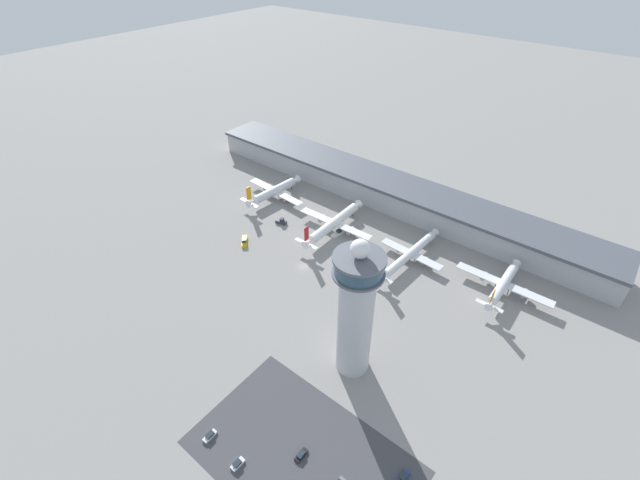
{
  "coord_description": "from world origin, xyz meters",
  "views": [
    {
      "loc": [
        95.67,
        -108.0,
        124.35
      ],
      "look_at": [
        4.92,
        5.77,
        13.97
      ],
      "focal_mm": 24.0,
      "sensor_mm": 36.0,
      "label": 1
    }
  ],
  "objects_px": {
    "control_tower": "(356,311)",
    "airplane_gate_bravo": "(334,223)",
    "airplane_gate_charlie": "(410,254)",
    "car_white_wagon": "(238,464)",
    "service_truck_catering": "(338,233)",
    "car_grey_coupe": "(301,455)",
    "service_truck_baggage": "(281,222)",
    "car_maroon_suv": "(404,477)",
    "airplane_gate_alpha": "(275,191)",
    "airplane_gate_delta": "(503,284)",
    "service_truck_fuel": "(244,241)",
    "car_blue_compact": "(210,436)"
  },
  "relations": [
    {
      "from": "airplane_gate_alpha",
      "to": "car_white_wagon",
      "type": "distance_m",
      "value": 144.52
    },
    {
      "from": "airplane_gate_bravo",
      "to": "control_tower",
      "type": "bearing_deg",
      "value": -48.33
    },
    {
      "from": "airplane_gate_delta",
      "to": "service_truck_catering",
      "type": "height_order",
      "value": "airplane_gate_delta"
    },
    {
      "from": "service_truck_catering",
      "to": "service_truck_baggage",
      "type": "relative_size",
      "value": 1.27
    },
    {
      "from": "service_truck_baggage",
      "to": "airplane_gate_delta",
      "type": "bearing_deg",
      "value": 10.82
    },
    {
      "from": "airplane_gate_delta",
      "to": "car_grey_coupe",
      "type": "bearing_deg",
      "value": -101.39
    },
    {
      "from": "airplane_gate_bravo",
      "to": "car_blue_compact",
      "type": "height_order",
      "value": "airplane_gate_bravo"
    },
    {
      "from": "airplane_gate_alpha",
      "to": "airplane_gate_charlie",
      "type": "bearing_deg",
      "value": -0.99
    },
    {
      "from": "airplane_gate_alpha",
      "to": "car_white_wagon",
      "type": "xyz_separation_m",
      "value": [
        91.29,
        -111.97,
        -3.82
      ]
    },
    {
      "from": "control_tower",
      "to": "airplane_gate_alpha",
      "type": "relative_size",
      "value": 1.39
    },
    {
      "from": "car_maroon_suv",
      "to": "airplane_gate_delta",
      "type": "bearing_deg",
      "value": 93.46
    },
    {
      "from": "service_truck_baggage",
      "to": "car_white_wagon",
      "type": "height_order",
      "value": "service_truck_baggage"
    },
    {
      "from": "airplane_gate_charlie",
      "to": "car_white_wagon",
      "type": "height_order",
      "value": "airplane_gate_charlie"
    },
    {
      "from": "control_tower",
      "to": "service_truck_baggage",
      "type": "bearing_deg",
      "value": 148.34
    },
    {
      "from": "airplane_gate_charlie",
      "to": "service_truck_baggage",
      "type": "distance_m",
      "value": 66.91
    },
    {
      "from": "control_tower",
      "to": "airplane_gate_charlie",
      "type": "height_order",
      "value": "control_tower"
    },
    {
      "from": "service_truck_catering",
      "to": "car_grey_coupe",
      "type": "height_order",
      "value": "service_truck_catering"
    },
    {
      "from": "car_grey_coupe",
      "to": "service_truck_fuel",
      "type": "bearing_deg",
      "value": 145.43
    },
    {
      "from": "car_blue_compact",
      "to": "service_truck_fuel",
      "type": "bearing_deg",
      "value": 130.44
    },
    {
      "from": "control_tower",
      "to": "airplane_gate_bravo",
      "type": "bearing_deg",
      "value": 131.67
    },
    {
      "from": "airplane_gate_alpha",
      "to": "airplane_gate_charlie",
      "type": "relative_size",
      "value": 0.86
    },
    {
      "from": "airplane_gate_delta",
      "to": "car_grey_coupe",
      "type": "xyz_separation_m",
      "value": [
        -20.75,
        -103.01,
        -4.01
      ]
    },
    {
      "from": "service_truck_catering",
      "to": "car_maroon_suv",
      "type": "xyz_separation_m",
      "value": [
        82.15,
        -80.01,
        -0.33
      ]
    },
    {
      "from": "service_truck_catering",
      "to": "car_blue_compact",
      "type": "relative_size",
      "value": 1.7
    },
    {
      "from": "control_tower",
      "to": "service_truck_fuel",
      "type": "distance_m",
      "value": 87.56
    },
    {
      "from": "service_truck_catering",
      "to": "car_grey_coupe",
      "type": "relative_size",
      "value": 1.71
    },
    {
      "from": "airplane_gate_alpha",
      "to": "airplane_gate_delta",
      "type": "height_order",
      "value": "airplane_gate_alpha"
    },
    {
      "from": "car_white_wagon",
      "to": "car_maroon_suv",
      "type": "bearing_deg",
      "value": 34.22
    },
    {
      "from": "service_truck_catering",
      "to": "airplane_gate_bravo",
      "type": "bearing_deg",
      "value": 160.27
    },
    {
      "from": "airplane_gate_alpha",
      "to": "car_grey_coupe",
      "type": "xyz_separation_m",
      "value": [
        103.72,
        -98.77,
        -3.88
      ]
    },
    {
      "from": "service_truck_baggage",
      "to": "car_white_wagon",
      "type": "relative_size",
      "value": 1.42
    },
    {
      "from": "car_white_wagon",
      "to": "car_maroon_suv",
      "type": "height_order",
      "value": "car_white_wagon"
    },
    {
      "from": "airplane_gate_bravo",
      "to": "car_grey_coupe",
      "type": "xyz_separation_m",
      "value": [
        59.58,
        -94.38,
        -4.12
      ]
    },
    {
      "from": "service_truck_baggage",
      "to": "car_maroon_suv",
      "type": "bearing_deg",
      "value": -32.3
    },
    {
      "from": "car_white_wagon",
      "to": "car_grey_coupe",
      "type": "distance_m",
      "value": 18.12
    },
    {
      "from": "airplane_gate_alpha",
      "to": "service_truck_fuel",
      "type": "xyz_separation_m",
      "value": [
        16.8,
        -38.88,
        -3.42
      ]
    },
    {
      "from": "airplane_gate_bravo",
      "to": "car_maroon_suv",
      "type": "xyz_separation_m",
      "value": [
        85.77,
        -81.31,
        -4.12
      ]
    },
    {
      "from": "airplane_gate_delta",
      "to": "service_truck_baggage",
      "type": "xyz_separation_m",
      "value": [
        -105.08,
        -20.08,
        -3.46
      ]
    },
    {
      "from": "car_blue_compact",
      "to": "car_maroon_suv",
      "type": "distance_m",
      "value": 57.35
    },
    {
      "from": "service_truck_baggage",
      "to": "car_blue_compact",
      "type": "distance_m",
      "value": 112.55
    },
    {
      "from": "airplane_gate_charlie",
      "to": "airplane_gate_delta",
      "type": "xyz_separation_m",
      "value": [
        39.79,
        5.7,
        0.72
      ]
    },
    {
      "from": "car_grey_coupe",
      "to": "airplane_gate_bravo",
      "type": "bearing_deg",
      "value": 122.26
    },
    {
      "from": "service_truck_catering",
      "to": "service_truck_fuel",
      "type": "relative_size",
      "value": 0.99
    },
    {
      "from": "airplane_gate_alpha",
      "to": "service_truck_fuel",
      "type": "height_order",
      "value": "airplane_gate_alpha"
    },
    {
      "from": "airplane_gate_charlie",
      "to": "car_white_wagon",
      "type": "relative_size",
      "value": 10.8
    },
    {
      "from": "airplane_gate_bravo",
      "to": "car_blue_compact",
      "type": "bearing_deg",
      "value": -72.12
    },
    {
      "from": "car_white_wagon",
      "to": "airplane_gate_charlie",
      "type": "bearing_deg",
      "value": 93.42
    },
    {
      "from": "airplane_gate_charlie",
      "to": "car_white_wagon",
      "type": "bearing_deg",
      "value": -86.58
    },
    {
      "from": "airplane_gate_delta",
      "to": "airplane_gate_bravo",
      "type": "bearing_deg",
      "value": -173.87
    },
    {
      "from": "airplane_gate_charlie",
      "to": "control_tower",
      "type": "bearing_deg",
      "value": -78.95
    }
  ]
}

